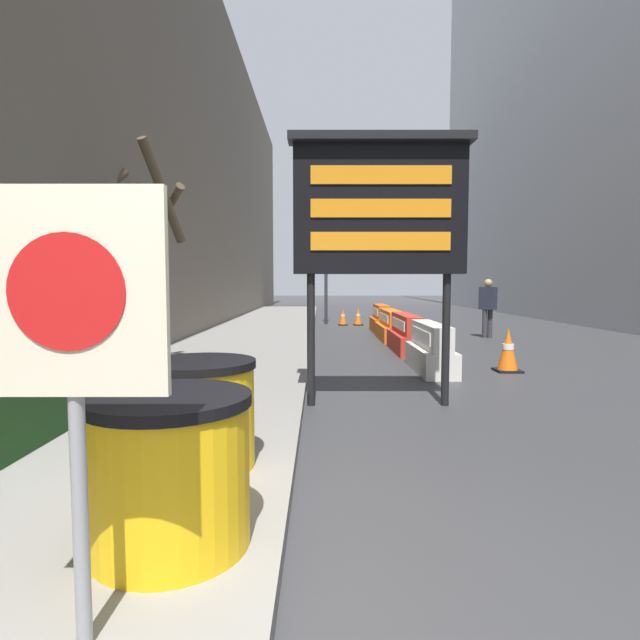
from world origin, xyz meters
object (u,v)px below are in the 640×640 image
warning_sign (73,325)px  pedestrian_worker (489,303)px  message_board (381,209)px  jersey_barrier_white (432,350)px  traffic_cone_near (344,317)px  jersey_barrier_orange_near (393,327)px  barrel_drum_foreground (172,470)px  jersey_barrier_orange_far (382,320)px  traffic_cone_far (510,350)px  traffic_cone_mid (360,317)px  jersey_barrier_red_striped (408,335)px  barrel_drum_middle (201,413)px  traffic_light_near_curb (328,247)px

warning_sign → pedestrian_worker: 13.44m
message_board → jersey_barrier_white: size_ratio=1.75×
traffic_cone_near → pedestrian_worker: pedestrian_worker is taller
message_board → jersey_barrier_orange_near: size_ratio=1.53×
barrel_drum_foreground → jersey_barrier_orange_far: 13.47m
message_board → traffic_cone_far: message_board is taller
traffic_cone_near → traffic_cone_mid: 0.56m
jersey_barrier_red_striped → jersey_barrier_white: bearing=-90.0°
barrel_drum_middle → pedestrian_worker: bearing=61.2°
message_board → jersey_barrier_orange_far: 9.87m
traffic_cone_near → traffic_cone_far: (2.43, -9.61, 0.07)m
jersey_barrier_orange_near → traffic_cone_far: 5.09m
jersey_barrier_white → barrel_drum_middle: bearing=-120.2°
jersey_barrier_orange_near → jersey_barrier_orange_far: 2.25m
barrel_drum_foreground → traffic_cone_far: barrel_drum_foreground is taller
jersey_barrier_orange_far → traffic_cone_near: (-1.09, 2.46, -0.08)m
barrel_drum_foreground → traffic_cone_far: bearing=56.0°
jersey_barrier_orange_near → traffic_light_near_curb: traffic_light_near_curb is taller
barrel_drum_middle → traffic_cone_near: bearing=83.1°
traffic_cone_mid → pedestrian_worker: pedestrian_worker is taller
traffic_light_near_curb → barrel_drum_middle: bearing=-94.4°
warning_sign → traffic_cone_near: (1.76, 16.40, -1.09)m
barrel_drum_middle → jersey_barrier_red_striped: 7.92m
jersey_barrier_white → jersey_barrier_red_striped: 2.46m
barrel_drum_middle → traffic_cone_mid: (2.32, 14.49, -0.24)m
jersey_barrier_orange_near → pedestrian_worker: bearing=10.0°
warning_sign → jersey_barrier_orange_near: 12.08m
message_board → jersey_barrier_white: (1.20, 2.46, -2.08)m
jersey_barrier_white → jersey_barrier_orange_far: jersey_barrier_orange_far is taller
traffic_light_near_curb → jersey_barrier_white: bearing=-80.3°
barrel_drum_middle → jersey_barrier_orange_far: size_ratio=0.52×
traffic_cone_mid → traffic_cone_near: bearing=-179.3°
message_board → traffic_light_near_curb: 12.48m
barrel_drum_middle → traffic_cone_far: (4.20, 4.87, -0.18)m
pedestrian_worker → jersey_barrier_orange_far: bearing=-166.4°
jersey_barrier_red_striped → traffic_light_near_curb: 8.12m
warning_sign → message_board: size_ratio=0.53×
jersey_barrier_orange_near → traffic_light_near_curb: 5.97m
jersey_barrier_orange_far → pedestrian_worker: (2.79, -1.76, 0.60)m
warning_sign → traffic_cone_near: warning_sign is taller
warning_sign → jersey_barrier_red_striped: 9.78m
jersey_barrier_red_striped → barrel_drum_foreground: bearing=-107.7°
barrel_drum_foreground → jersey_barrier_orange_far: barrel_drum_foreground is taller
warning_sign → traffic_light_near_curb: (1.14, 16.83, 1.48)m
jersey_barrier_red_striped → jersey_barrier_orange_far: jersey_barrier_orange_far is taller
barrel_drum_foreground → jersey_barrier_orange_near: bearing=76.0°
jersey_barrier_orange_near → traffic_cone_mid: (-0.54, 4.71, -0.04)m
jersey_barrier_red_striped → traffic_light_near_curb: size_ratio=0.53×
traffic_cone_far → jersey_barrier_orange_near: bearing=105.3°
warning_sign → jersey_barrier_orange_far: bearing=78.4°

